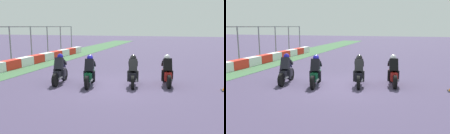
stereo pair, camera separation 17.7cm
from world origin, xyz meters
The scene contains 5 objects.
ground_plane centered at (0.00, 0.00, 0.00)m, with size 120.00×120.00×0.00m, color #453A59.
rider_lane_a centered at (0.76, -2.61, 0.62)m, with size 2.03×0.64×1.51m.
rider_lane_b centered at (0.20, -1.02, 0.62)m, with size 2.03×0.62×1.51m.
rider_lane_c centered at (-0.42, 0.99, 0.62)m, with size 2.03×0.62×1.51m.
rider_lane_d centered at (-0.36, 2.63, 0.62)m, with size 2.04×0.60×1.51m.
Camera 2 is at (-10.91, -3.34, 2.87)m, focal length 38.07 mm.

